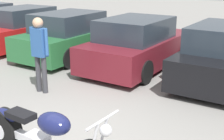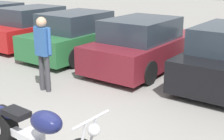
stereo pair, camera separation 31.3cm
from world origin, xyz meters
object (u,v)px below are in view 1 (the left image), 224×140
(person_standing, at_px, (40,49))
(motorcycle, at_px, (42,139))
(parked_car_red, at_px, (26,28))
(parked_car_maroon, at_px, (138,45))
(parked_car_green, at_px, (72,36))

(person_standing, bearing_deg, motorcycle, -45.11)
(parked_car_red, distance_m, parked_car_maroon, 4.91)
(parked_car_red, bearing_deg, parked_car_maroon, -3.19)
(motorcycle, bearing_deg, person_standing, 134.89)
(motorcycle, relative_size, parked_car_maroon, 0.59)
(parked_car_red, bearing_deg, parked_car_green, -6.26)
(parked_car_green, xyz_separation_m, person_standing, (1.54, -2.98, 0.36))
(parked_car_green, bearing_deg, person_standing, -62.69)
(person_standing, bearing_deg, parked_car_maroon, 72.92)
(parked_car_maroon, xyz_separation_m, person_standing, (-0.91, -2.97, 0.36))
(parked_car_maroon, bearing_deg, person_standing, -107.08)
(parked_car_red, height_order, parked_car_green, same)
(parked_car_maroon, bearing_deg, parked_car_red, 176.81)
(parked_car_green, bearing_deg, parked_car_maroon, -0.10)
(motorcycle, relative_size, parked_car_red, 0.59)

